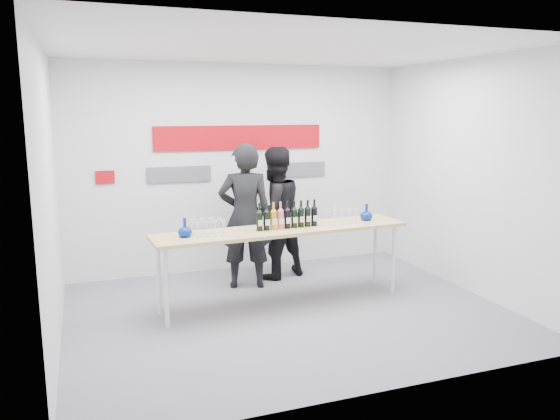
{
  "coord_description": "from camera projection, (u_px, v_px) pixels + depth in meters",
  "views": [
    {
      "loc": [
        -2.19,
        -5.71,
        2.35
      ],
      "look_at": [
        0.04,
        0.41,
        1.15
      ],
      "focal_mm": 35.0,
      "sensor_mm": 36.0,
      "label": 1
    }
  ],
  "objects": [
    {
      "name": "back_wall",
      "position": [
        240.0,
        168.0,
        8.01
      ],
      "size": [
        5.0,
        0.04,
        3.0
      ],
      "primitive_type": "cube",
      "color": "silver",
      "rests_on": "ground"
    },
    {
      "name": "glasses_left",
      "position": [
        209.0,
        227.0,
        6.19
      ],
      "size": [
        0.37,
        0.24,
        0.18
      ],
      "color": "silver",
      "rests_on": "tasting_table"
    },
    {
      "name": "mic_stand",
      "position": [
        272.0,
        242.0,
        7.65
      ],
      "size": [
        0.2,
        0.2,
        1.68
      ],
      "rotation": [
        0.0,
        0.0,
        -0.17
      ],
      "color": "black",
      "rests_on": "ground"
    },
    {
      "name": "signage",
      "position": [
        237.0,
        148.0,
        7.91
      ],
      "size": [
        3.38,
        0.02,
        0.79
      ],
      "color": "#AF0710",
      "rests_on": "back_wall"
    },
    {
      "name": "wine_bottles",
      "position": [
        287.0,
        215.0,
        6.54
      ],
      "size": [
        0.8,
        0.12,
        0.33
      ],
      "rotation": [
        0.0,
        0.0,
        0.06
      ],
      "color": "black",
      "rests_on": "tasting_table"
    },
    {
      "name": "presenter_right",
      "position": [
        274.0,
        213.0,
        7.63
      ],
      "size": [
        1.06,
        0.93,
        1.85
      ],
      "primitive_type": "imported",
      "rotation": [
        0.0,
        0.0,
        3.43
      ],
      "color": "black",
      "rests_on": "ground"
    },
    {
      "name": "glasses_right",
      "position": [
        342.0,
        216.0,
        6.86
      ],
      "size": [
        0.37,
        0.24,
        0.18
      ],
      "color": "silver",
      "rests_on": "tasting_table"
    },
    {
      "name": "decanter_left",
      "position": [
        185.0,
        227.0,
        6.1
      ],
      "size": [
        0.16,
        0.16,
        0.21
      ],
      "primitive_type": null,
      "color": "navy",
      "rests_on": "tasting_table"
    },
    {
      "name": "presenter_left",
      "position": [
        245.0,
        216.0,
        7.19
      ],
      "size": [
        0.79,
        0.61,
        1.93
      ],
      "primitive_type": "imported",
      "rotation": [
        0.0,
        0.0,
        2.9
      ],
      "color": "black",
      "rests_on": "ground"
    },
    {
      "name": "ground",
      "position": [
        288.0,
        312.0,
        6.44
      ],
      "size": [
        5.0,
        5.0,
        0.0
      ],
      "primitive_type": "plane",
      "color": "slate",
      "rests_on": "ground"
    },
    {
      "name": "decanter_right",
      "position": [
        366.0,
        212.0,
        7.03
      ],
      "size": [
        0.16,
        0.16,
        0.21
      ],
      "primitive_type": null,
      "color": "navy",
      "rests_on": "tasting_table"
    },
    {
      "name": "tasting_table",
      "position": [
        283.0,
        234.0,
        6.57
      ],
      "size": [
        3.17,
        0.8,
        0.94
      ],
      "rotation": [
        0.0,
        0.0,
        0.06
      ],
      "color": "#DCC076",
      "rests_on": "ground"
    }
  ]
}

